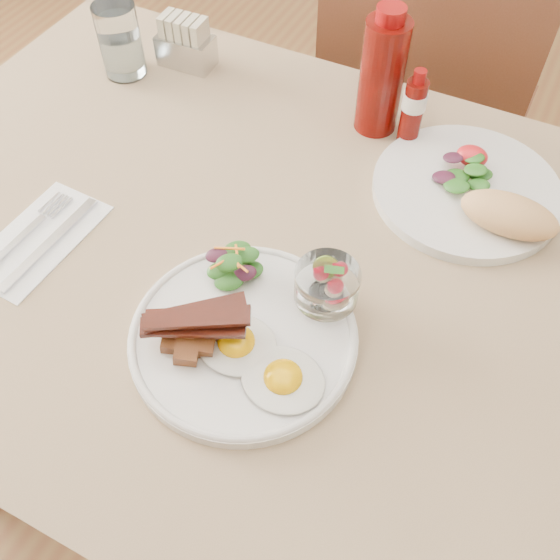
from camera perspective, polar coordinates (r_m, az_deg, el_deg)
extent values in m
plane|color=brown|center=(1.51, 0.77, -16.25)|extent=(5.00, 5.00, 0.00)
cylinder|color=#562D1B|center=(1.58, -12.76, 9.53)|extent=(0.06, 0.06, 0.71)
cube|color=#562D1B|center=(0.87, 1.29, 1.21)|extent=(1.30, 0.85, 0.04)
cube|color=#9F8161|center=(0.85, 1.32, 2.08)|extent=(1.33, 0.88, 0.00)
cylinder|color=#562D1B|center=(1.64, 3.99, 6.43)|extent=(0.04, 0.04, 0.45)
cylinder|color=#562D1B|center=(1.59, 15.89, 2.00)|extent=(0.04, 0.04, 0.45)
cylinder|color=#562D1B|center=(1.89, 8.56, 13.45)|extent=(0.04, 0.04, 0.45)
cylinder|color=#562D1B|center=(1.85, 19.08, 9.71)|extent=(0.04, 0.04, 0.45)
cube|color=#562D1B|center=(1.58, 13.44, 14.44)|extent=(0.42, 0.42, 0.03)
cube|color=#562D1B|center=(1.28, 12.58, 17.85)|extent=(0.42, 0.03, 0.46)
cylinder|color=silver|center=(0.77, -3.35, -5.28)|extent=(0.28, 0.28, 0.02)
ellipsoid|color=silver|center=(0.72, 0.28, -9.07)|extent=(0.13, 0.12, 0.01)
ellipsoid|color=#FFB005|center=(0.72, 0.28, -8.84)|extent=(0.05, 0.05, 0.03)
ellipsoid|color=silver|center=(0.75, -4.00, -5.84)|extent=(0.13, 0.12, 0.01)
ellipsoid|color=#FFB005|center=(0.74, -4.03, -5.60)|extent=(0.05, 0.05, 0.03)
cube|color=brown|center=(0.76, -8.14, -4.43)|extent=(0.03, 0.03, 0.03)
cube|color=brown|center=(0.74, -7.07, -5.85)|extent=(0.03, 0.03, 0.03)
cube|color=brown|center=(0.75, -9.86, -5.65)|extent=(0.02, 0.02, 0.02)
cube|color=brown|center=(0.75, -5.70, -4.71)|extent=(0.03, 0.03, 0.03)
cube|color=brown|center=(0.74, -8.53, -6.55)|extent=(0.03, 0.03, 0.03)
cube|color=brown|center=(0.76, -9.11, -3.82)|extent=(0.02, 0.02, 0.02)
cube|color=brown|center=(0.73, -7.28, -4.31)|extent=(0.03, 0.03, 0.03)
cube|color=brown|center=(0.74, -8.60, -4.49)|extent=(0.02, 0.02, 0.02)
cube|color=brown|center=(0.73, -6.41, -4.01)|extent=(0.03, 0.03, 0.03)
cube|color=#4B160C|center=(0.73, -8.05, -3.86)|extent=(0.12, 0.08, 0.01)
cube|color=#4B160C|center=(0.72, -7.89, -4.29)|extent=(0.12, 0.07, 0.01)
cube|color=#4B160C|center=(0.72, -7.79, -2.98)|extent=(0.11, 0.10, 0.01)
cube|color=#4B160C|center=(0.71, -7.55, -3.43)|extent=(0.12, 0.08, 0.01)
ellipsoid|color=#184C14|center=(0.81, -4.35, 0.70)|extent=(0.04, 0.03, 0.01)
ellipsoid|color=#184C14|center=(0.81, -2.83, 0.90)|extent=(0.04, 0.03, 0.01)
ellipsoid|color=#361122|center=(0.82, -4.95, 1.97)|extent=(0.03, 0.02, 0.01)
ellipsoid|color=#184C14|center=(0.79, -4.67, -0.06)|extent=(0.04, 0.03, 0.01)
ellipsoid|color=#184C14|center=(0.80, -5.50, 0.86)|extent=(0.04, 0.03, 0.01)
ellipsoid|color=#361122|center=(0.79, -3.25, 0.62)|extent=(0.03, 0.02, 0.01)
ellipsoid|color=#184C14|center=(0.81, -3.95, 2.75)|extent=(0.04, 0.03, 0.01)
ellipsoid|color=#184C14|center=(0.80, -3.06, 2.29)|extent=(0.03, 0.02, 0.01)
ellipsoid|color=#361122|center=(0.80, -5.84, 2.28)|extent=(0.03, 0.02, 0.01)
ellipsoid|color=#184C14|center=(0.78, -4.66, 1.59)|extent=(0.04, 0.03, 0.01)
cylinder|color=orange|center=(0.78, -3.94, 2.21)|extent=(0.03, 0.03, 0.01)
cylinder|color=orange|center=(0.79, -4.64, 2.90)|extent=(0.04, 0.02, 0.01)
cylinder|color=orange|center=(0.78, -3.92, 1.51)|extent=(0.04, 0.02, 0.01)
cylinder|color=orange|center=(0.78, -5.14, 1.74)|extent=(0.02, 0.04, 0.01)
cylinder|color=white|center=(0.78, 4.13, -2.16)|extent=(0.04, 0.04, 0.01)
cylinder|color=white|center=(0.77, 4.18, -1.70)|extent=(0.02, 0.02, 0.01)
cylinder|color=white|center=(0.75, 4.31, -0.43)|extent=(0.08, 0.08, 0.04)
cylinder|color=beige|center=(0.76, 3.86, -0.11)|extent=(0.02, 0.02, 0.01)
cylinder|color=beige|center=(0.75, 4.88, -1.38)|extent=(0.02, 0.02, 0.01)
cylinder|color=beige|center=(0.76, 4.98, 0.15)|extent=(0.02, 0.02, 0.01)
cylinder|color=#88AB34|center=(0.75, 4.21, 1.01)|extent=(0.03, 0.03, 0.01)
cone|color=red|center=(0.73, 4.73, -0.51)|extent=(0.02, 0.02, 0.02)
cone|color=red|center=(0.73, 3.42, 0.75)|extent=(0.02, 0.02, 0.02)
cone|color=red|center=(0.74, 5.16, 1.18)|extent=(0.02, 0.02, 0.02)
ellipsoid|color=#3C8C32|center=(0.72, 4.70, 0.98)|extent=(0.02, 0.01, 0.00)
ellipsoid|color=#3C8C32|center=(0.72, 5.27, 0.90)|extent=(0.02, 0.01, 0.00)
cylinder|color=silver|center=(0.97, 16.68, 7.91)|extent=(0.28, 0.28, 0.02)
ellipsoid|color=#184C14|center=(0.96, 15.80, 9.11)|extent=(0.05, 0.04, 0.01)
ellipsoid|color=#184C14|center=(0.97, 17.83, 9.21)|extent=(0.04, 0.04, 0.01)
ellipsoid|color=#361122|center=(0.95, 14.74, 9.09)|extent=(0.04, 0.03, 0.01)
ellipsoid|color=#184C14|center=(0.93, 15.84, 8.28)|extent=(0.05, 0.04, 0.01)
ellipsoid|color=#184C14|center=(0.94, 17.72, 8.29)|extent=(0.04, 0.03, 0.01)
ellipsoid|color=#361122|center=(0.97, 15.54, 10.73)|extent=(0.04, 0.03, 0.01)
ellipsoid|color=#184C14|center=(0.95, 17.45, 9.59)|extent=(0.04, 0.03, 0.01)
ellipsoid|color=#184C14|center=(0.97, 17.29, 10.65)|extent=(0.04, 0.03, 0.01)
ellipsoid|color=red|center=(0.98, 17.09, 10.57)|extent=(0.05, 0.04, 0.03)
ellipsoid|color=tan|center=(0.90, 20.27, 5.73)|extent=(0.15, 0.10, 0.05)
cylinder|color=#4F0704|center=(1.01, 9.27, 17.83)|extent=(0.07, 0.07, 0.18)
cylinder|color=maroon|center=(0.95, 10.12, 22.80)|extent=(0.04, 0.04, 0.02)
cylinder|color=#4F0704|center=(1.00, 11.98, 14.67)|extent=(0.04, 0.04, 0.11)
cylinder|color=white|center=(0.99, 12.21, 15.72)|extent=(0.04, 0.04, 0.03)
cylinder|color=maroon|center=(0.97, 12.65, 17.69)|extent=(0.02, 0.02, 0.02)
cube|color=silver|center=(1.18, -8.56, 20.04)|extent=(0.10, 0.06, 0.05)
cube|color=#C7B98D|center=(1.18, -10.22, 21.62)|extent=(0.01, 0.04, 0.06)
cube|color=#C7B98D|center=(1.18, -9.49, 21.50)|extent=(0.01, 0.04, 0.06)
cube|color=#C7B98D|center=(1.17, -8.76, 21.37)|extent=(0.01, 0.04, 0.06)
cube|color=#C7B98D|center=(1.16, -8.02, 21.23)|extent=(0.01, 0.04, 0.06)
cube|color=#C7B98D|center=(1.15, -7.27, 21.09)|extent=(0.01, 0.04, 0.06)
cylinder|color=white|center=(1.17, -14.42, 20.45)|extent=(0.07, 0.07, 0.12)
cylinder|color=silver|center=(1.18, -14.16, 19.40)|extent=(0.06, 0.06, 0.07)
cube|color=white|center=(0.93, -21.22, 3.51)|extent=(0.12, 0.20, 0.00)
cube|color=silver|center=(0.92, -20.32, 3.19)|extent=(0.02, 0.19, 0.00)
cube|color=silver|center=(0.93, -23.34, 2.86)|extent=(0.02, 0.13, 0.00)
cube|color=silver|center=(0.97, -20.35, 6.69)|extent=(0.00, 0.04, 0.00)
cube|color=silver|center=(0.97, -20.01, 6.54)|extent=(0.00, 0.04, 0.00)
cube|color=silver|center=(0.96, -19.67, 6.39)|extent=(0.00, 0.04, 0.00)
cube|color=silver|center=(0.96, -19.32, 6.24)|extent=(0.00, 0.04, 0.00)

